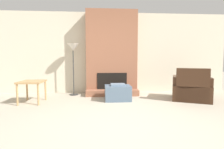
# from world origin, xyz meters

# --- Properties ---
(ground_plane) EXTENTS (24.00, 24.00, 0.00)m
(ground_plane) POSITION_xyz_m (0.00, 0.00, 0.00)
(ground_plane) COLOR #B2A893
(wall_back) EXTENTS (7.78, 0.06, 2.60)m
(wall_back) POSITION_xyz_m (0.00, 3.09, 1.30)
(wall_back) COLOR beige
(wall_back) RESTS_ON ground_plane
(fireplace) EXTENTS (1.58, 0.76, 2.60)m
(fireplace) POSITION_xyz_m (0.00, 2.82, 1.24)
(fireplace) COLOR #935B42
(fireplace) RESTS_ON ground_plane
(ottoman) EXTENTS (0.68, 0.52, 0.44)m
(ottoman) POSITION_xyz_m (0.10, 1.87, 0.21)
(ottoman) COLOR slate
(ottoman) RESTS_ON ground_plane
(armchair) EXTENTS (1.21, 1.18, 0.87)m
(armchair) POSITION_xyz_m (2.05, 1.74, 0.28)
(armchair) COLOR #422819
(armchair) RESTS_ON ground_plane
(side_table) EXTENTS (0.56, 0.64, 0.55)m
(side_table) POSITION_xyz_m (-2.07, 1.76, 0.47)
(side_table) COLOR tan
(side_table) RESTS_ON ground_plane
(floor_lamp_left) EXTENTS (0.34, 0.34, 1.56)m
(floor_lamp_left) POSITION_xyz_m (-1.17, 2.66, 1.35)
(floor_lamp_left) COLOR #333333
(floor_lamp_left) RESTS_ON ground_plane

